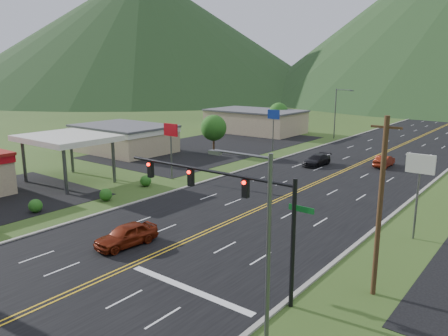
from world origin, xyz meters
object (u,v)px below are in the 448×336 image
Objects in this scene: streetlight_east at (262,240)px; car_red_near at (126,235)px; streetlight_west at (337,110)px; traffic_signal at (231,197)px; car_dark_mid at (317,160)px; gas_canopy at (67,139)px; car_red_far at (384,161)px.

streetlight_east reaches higher than car_red_near.
streetlight_east is at bearing -69.14° from streetlight_west.
car_red_near is at bearing 164.07° from streetlight_east.
car_dark_mid is at bearing 107.79° from traffic_signal.
streetlight_west is at bearing 107.97° from traffic_signal.
traffic_signal is 29.59m from gas_canopy.
streetlight_east reaches higher than car_dark_mid.
gas_canopy is (-10.32, -48.00, -0.31)m from streetlight_west.
gas_canopy is at bearing 160.12° from streetlight_east.
streetlight_east is 40.03m from car_dark_mid.
traffic_signal is 34.72m from car_dark_mid.
streetlight_east is 64.21m from streetlight_west.
streetlight_east is at bearing -19.88° from gas_canopy.
traffic_signal is at bearing -72.03° from streetlight_west.
gas_canopy is 30.87m from car_dark_mid.
streetlight_west is 0.90× the size of gas_canopy.
gas_canopy is (-28.48, 8.00, -0.46)m from traffic_signal.
traffic_signal is 58.88m from streetlight_west.
streetlight_east reaches higher than traffic_signal.
streetlight_east is 15.16m from car_red_near.
streetlight_west is 56.89m from car_red_near.
streetlight_west is at bearing 104.94° from car_red_near.
car_red_near is (-13.95, 3.98, -4.39)m from streetlight_east.
streetlight_west is 24.12m from car_red_far.
car_red_near is at bearing -179.92° from traffic_signal.
streetlight_west is at bearing 77.87° from gas_canopy.
gas_canopy is 2.15× the size of car_red_near.
car_red_near is at bearing -22.64° from gas_canopy.
streetlight_east is 1.00× the size of streetlight_west.
car_dark_mid is (17.97, 24.76, -4.16)m from gas_canopy.
traffic_signal is at bearing 5.99° from car_red_near.
car_red_far is at bearing -51.32° from streetlight_west.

